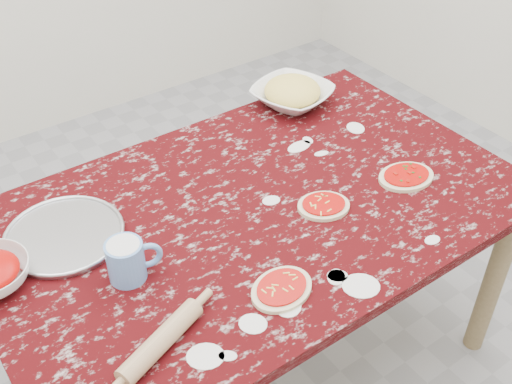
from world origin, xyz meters
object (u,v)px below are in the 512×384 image
(worktable, at_px, (256,226))
(flour_mug, at_px, (128,260))
(cheese_bowl, at_px, (292,96))
(pizza_tray, at_px, (64,236))
(rolling_pin, at_px, (161,341))

(worktable, relative_size, flour_mug, 11.00)
(worktable, height_order, flour_mug, flour_mug)
(cheese_bowl, bearing_deg, pizza_tray, -167.86)
(worktable, xyz_separation_m, pizza_tray, (-0.52, 0.20, 0.09))
(pizza_tray, relative_size, cheese_bowl, 1.18)
(cheese_bowl, xyz_separation_m, rolling_pin, (-0.94, -0.70, -0.01))
(worktable, relative_size, cheese_bowl, 5.75)
(worktable, height_order, pizza_tray, pizza_tray)
(worktable, bearing_deg, cheese_bowl, 41.80)
(flour_mug, bearing_deg, worktable, 6.09)
(flour_mug, height_order, rolling_pin, flour_mug)
(pizza_tray, bearing_deg, rolling_pin, -85.56)
(worktable, distance_m, flour_mug, 0.46)
(flour_mug, bearing_deg, cheese_bowl, 26.90)
(pizza_tray, height_order, flour_mug, flour_mug)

